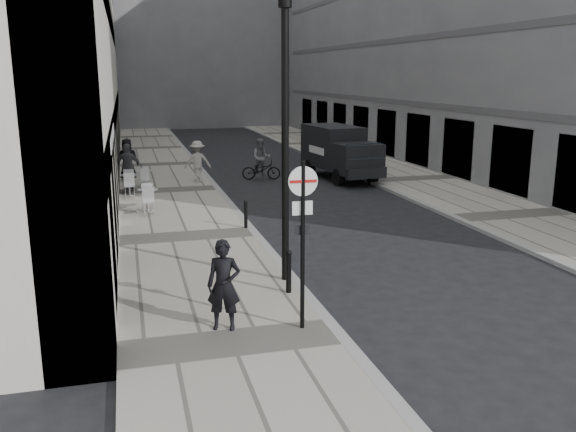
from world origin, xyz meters
name	(u,v)px	position (x,y,z in m)	size (l,w,h in m)	color
ground	(398,411)	(0.00, 0.00, 0.00)	(120.00, 120.00, 0.00)	black
sidewalk	(169,191)	(-2.00, 18.00, 0.06)	(4.00, 60.00, 0.12)	#A29E92
far_sidewalk	(411,180)	(9.00, 18.00, 0.06)	(4.00, 60.00, 0.12)	#A29E92
building_far	(172,9)	(1.50, 56.00, 11.00)	(24.00, 16.00, 22.00)	slate
walking_man	(224,285)	(-2.03, 3.33, 0.99)	(0.63, 0.41, 1.73)	black
sign_post	(303,223)	(-0.60, 3.00, 2.17)	(0.55, 0.09, 3.19)	black
lamppost	(285,126)	(-0.20, 5.80, 3.70)	(0.29, 0.29, 6.43)	black
bollard_near	(289,273)	(-0.35, 4.92, 0.57)	(0.12, 0.12, 0.90)	black
bollard_far	(246,215)	(-0.15, 10.86, 0.53)	(0.11, 0.11, 0.82)	black
panel_van	(339,150)	(5.98, 19.51, 1.36)	(2.41, 5.31, 2.42)	black
cyclist	(261,164)	(2.39, 20.11, 0.75)	(1.87, 1.00, 1.92)	black
pedestrian_a	(128,167)	(-3.60, 18.37, 1.08)	(1.13, 0.47, 1.93)	#504F54
pedestrian_b	(198,161)	(-0.60, 19.67, 1.03)	(1.18, 0.68, 1.82)	#AAA39D
pedestrian_c	(128,159)	(-3.60, 20.95, 1.06)	(0.92, 0.60, 1.88)	black
cafe_table_near	(148,198)	(-3.00, 14.04, 0.59)	(0.72, 1.62, 0.93)	silver
cafe_table_mid	(129,183)	(-3.60, 17.28, 0.60)	(0.74, 1.67, 0.95)	silver
cafe_table_far	(145,178)	(-2.95, 18.74, 0.55)	(0.66, 1.49, 0.85)	silver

